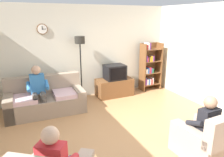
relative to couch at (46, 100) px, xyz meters
The scene contains 10 objects.
ground_plane 2.26m from the couch, 58.07° to the right, with size 12.00×12.00×0.00m, color #B27F51.
back_wall_assembly 1.75m from the couch, 32.89° to the left, with size 6.20×0.17×2.70m.
couch is the anchor object (origin of this frame).
tv_stand 2.13m from the couch, ahead, with size 1.10×0.56×0.54m.
tv 2.17m from the couch, ahead, with size 0.60×0.49×0.44m.
bookshelf 3.46m from the couch, ahead, with size 0.68×0.36×1.58m.
floor_lamp 1.64m from the couch, 22.61° to the left, with size 0.28×0.28×1.85m.
armchair_near_bookshelf 3.76m from the couch, 53.12° to the right, with size 0.84×0.92×0.90m.
person_on_couch 0.43m from the couch, 145.68° to the right, with size 0.52×0.54×1.24m.
person_in_right_armchair 3.70m from the couch, 52.34° to the right, with size 0.52×0.55×1.12m.
Camera 1 is at (-1.72, -3.35, 2.34)m, focal length 33.82 mm.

